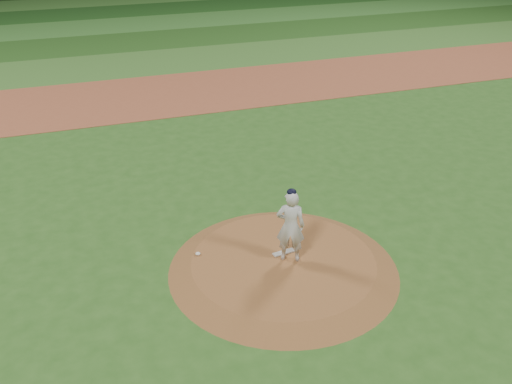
% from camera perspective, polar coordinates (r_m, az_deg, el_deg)
% --- Properties ---
extents(ground, '(120.00, 120.00, 0.00)m').
position_cam_1_polar(ground, '(13.84, 2.74, -7.72)').
color(ground, '#2A581C').
rests_on(ground, ground).
extents(infield_dirt_band, '(70.00, 6.00, 0.02)m').
position_cam_1_polar(infield_dirt_band, '(26.04, -8.81, 9.66)').
color(infield_dirt_band, brown).
rests_on(infield_dirt_band, ground).
extents(outfield_stripe_0, '(70.00, 5.00, 0.02)m').
position_cam_1_polar(outfield_stripe_0, '(31.25, -10.83, 12.58)').
color(outfield_stripe_0, '#386B27').
rests_on(outfield_stripe_0, ground).
extents(outfield_stripe_1, '(70.00, 5.00, 0.02)m').
position_cam_1_polar(outfield_stripe_1, '(36.06, -12.19, 14.50)').
color(outfield_stripe_1, '#214D18').
rests_on(outfield_stripe_1, ground).
extents(outfield_stripe_2, '(70.00, 5.00, 0.02)m').
position_cam_1_polar(outfield_stripe_2, '(40.92, -13.24, 15.96)').
color(outfield_stripe_2, '#347329').
rests_on(outfield_stripe_2, ground).
extents(outfield_stripe_3, '(70.00, 5.00, 0.02)m').
position_cam_1_polar(outfield_stripe_3, '(45.80, -14.07, 17.10)').
color(outfield_stripe_3, '#1B4A17').
rests_on(outfield_stripe_3, ground).
extents(outfield_stripe_4, '(70.00, 5.00, 0.02)m').
position_cam_1_polar(outfield_stripe_4, '(50.71, -14.76, 18.02)').
color(outfield_stripe_4, '#3A772B').
rests_on(outfield_stripe_4, ground).
extents(pitchers_mound, '(5.50, 5.50, 0.25)m').
position_cam_1_polar(pitchers_mound, '(13.77, 2.75, -7.30)').
color(pitchers_mound, brown).
rests_on(pitchers_mound, ground).
extents(pitching_rubber, '(0.64, 0.24, 0.03)m').
position_cam_1_polar(pitching_rubber, '(13.97, 2.90, -6.02)').
color(pitching_rubber, beige).
rests_on(pitching_rubber, pitchers_mound).
extents(rosin_bag, '(0.12, 0.12, 0.07)m').
position_cam_1_polar(rosin_bag, '(13.93, -5.83, -6.15)').
color(rosin_bag, white).
rests_on(rosin_bag, pitchers_mound).
extents(pitcher_on_mound, '(0.79, 0.68, 1.89)m').
position_cam_1_polar(pitcher_on_mound, '(13.25, 3.47, -3.39)').
color(pitcher_on_mound, silver).
rests_on(pitcher_on_mound, pitchers_mound).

